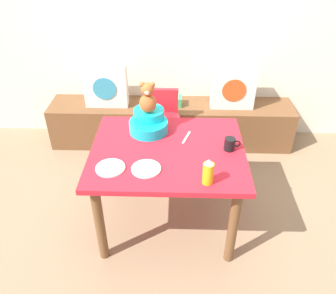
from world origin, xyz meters
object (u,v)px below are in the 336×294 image
coffee_mug (230,144)px  dinner_plate_near (146,169)px  teddy_bear (148,98)px  pillow_floral_right (233,88)px  book_stack (172,101)px  highchair (162,121)px  infant_seat_teal (149,122)px  dining_table (168,161)px  pillow_floral_left (106,86)px  ketchup_bottle (208,172)px  dinner_plate_far (110,168)px

coffee_mug → dinner_plate_near: bearing=-156.9°
teddy_bear → coffee_mug: 0.69m
pillow_floral_right → book_stack: pillow_floral_right is taller
highchair → coffee_mug: (0.53, -0.77, 0.27)m
book_stack → highchair: (-0.09, -0.44, 0.01)m
infant_seat_teal → coffee_mug: bearing=-22.4°
dinner_plate_near → pillow_floral_right: bearing=61.7°
book_stack → dinner_plate_near: bearing=-95.8°
highchair → dining_table: bearing=-84.5°
pillow_floral_left → book_stack: pillow_floral_left is taller
book_stack → coffee_mug: size_ratio=1.67×
pillow_floral_left → pillow_floral_right: 1.31m
ketchup_bottle → dinner_plate_near: 0.43m
dining_table → dinner_plate_near: 0.30m
infant_seat_teal → ketchup_bottle: (0.42, -0.62, 0.02)m
highchair → dinner_plate_far: highchair is taller
pillow_floral_left → dinner_plate_far: size_ratio=2.20×
pillow_floral_right → highchair: size_ratio=0.56×
teddy_bear → infant_seat_teal: bearing=90.0°
highchair → infant_seat_teal: size_ratio=2.39×
coffee_mug → dinner_plate_near: coffee_mug is taller
dinner_plate_far → highchair: bearing=73.3°
infant_seat_teal → coffee_mug: size_ratio=2.75×
teddy_bear → ketchup_bottle: teddy_bear is taller
infant_seat_teal → dining_table: bearing=-59.1°
book_stack → dining_table: bearing=-90.5°
pillow_floral_right → dining_table: size_ratio=0.39×
dining_table → dinner_plate_far: 0.46m
dining_table → highchair: (-0.08, 0.78, -0.11)m
pillow_floral_left → teddy_bear: 1.12m
highchair → teddy_bear: bearing=-98.9°
pillow_floral_right → book_stack: size_ratio=2.20×
pillow_floral_left → dinner_plate_near: size_ratio=2.20×
dining_table → infant_seat_teal: (-0.16, 0.26, 0.18)m
highchair → coffee_mug: coffee_mug is taller
pillow_floral_left → highchair: 0.75m
pillow_floral_right → book_stack: (-0.62, 0.02, -0.17)m
pillow_floral_right → highchair: bearing=-149.6°
pillow_floral_left → dining_table: pillow_floral_left is taller
infant_seat_teal → dinner_plate_far: bearing=-114.1°
teddy_bear → dinner_plate_far: (-0.22, -0.50, -0.27)m
pillow_floral_right → book_stack: bearing=178.1°
book_stack → pillow_floral_right: bearing=-1.9°
teddy_bear → ketchup_bottle: (0.42, -0.62, -0.19)m
dining_table → coffee_mug: coffee_mug is taller
coffee_mug → dinner_plate_near: (-0.59, -0.25, -0.04)m
pillow_floral_left → pillow_floral_right: same height
book_stack → infant_seat_teal: bearing=-99.9°
pillow_floral_right → ketchup_bottle: 1.60m
book_stack → coffee_mug: coffee_mug is taller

